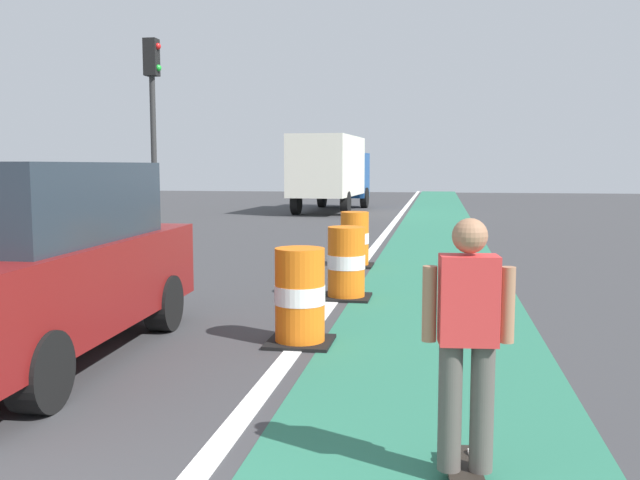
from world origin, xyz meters
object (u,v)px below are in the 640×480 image
(traffic_barrel_front, at_px, (300,297))
(traffic_barrel_mid, at_px, (346,264))
(parked_suv_nearest, at_px, (35,261))
(delivery_truck_down_block, at_px, (332,169))
(traffic_barrel_back, at_px, (355,240))
(skateboarder_on_lane, at_px, (467,342))
(traffic_light_corner, at_px, (153,105))

(traffic_barrel_front, relative_size, traffic_barrel_mid, 1.00)
(traffic_barrel_front, xyz_separation_m, traffic_barrel_mid, (0.16, 2.76, 0.00))
(parked_suv_nearest, distance_m, traffic_barrel_mid, 4.74)
(traffic_barrel_front, bearing_deg, delivery_truck_down_block, 97.82)
(delivery_truck_down_block, bearing_deg, traffic_barrel_back, -79.70)
(parked_suv_nearest, bearing_deg, traffic_barrel_mid, 55.18)
(skateboarder_on_lane, bearing_deg, traffic_light_corner, 120.57)
(traffic_barrel_mid, bearing_deg, skateboarder_on_lane, -75.46)
(traffic_barrel_front, bearing_deg, traffic_barrel_mid, 86.62)
(skateboarder_on_lane, distance_m, traffic_barrel_mid, 6.18)
(traffic_barrel_back, bearing_deg, delivery_truck_down_block, 100.30)
(traffic_barrel_mid, bearing_deg, traffic_barrel_back, 94.71)
(parked_suv_nearest, distance_m, traffic_barrel_back, 7.66)
(traffic_barrel_front, distance_m, traffic_barrel_back, 6.14)
(skateboarder_on_lane, bearing_deg, traffic_barrel_back, 101.06)
(traffic_barrel_front, xyz_separation_m, traffic_light_corner, (-5.50, 9.00, 2.97))
(traffic_barrel_back, bearing_deg, skateboarder_on_lane, -78.94)
(traffic_barrel_front, relative_size, traffic_barrel_back, 1.00)
(delivery_truck_down_block, bearing_deg, skateboarder_on_lane, -79.43)
(traffic_barrel_mid, xyz_separation_m, traffic_light_corner, (-5.66, 6.24, 2.97))
(delivery_truck_down_block, bearing_deg, traffic_barrel_mid, -80.65)
(delivery_truck_down_block, bearing_deg, traffic_barrel_front, -82.18)
(traffic_barrel_back, relative_size, delivery_truck_down_block, 0.14)
(parked_suv_nearest, relative_size, traffic_barrel_front, 4.28)
(parked_suv_nearest, bearing_deg, traffic_barrel_front, 23.75)
(traffic_barrel_back, bearing_deg, parked_suv_nearest, -108.41)
(traffic_barrel_mid, relative_size, traffic_barrel_back, 1.00)
(skateboarder_on_lane, distance_m, traffic_barrel_front, 3.66)
(traffic_barrel_front, height_order, traffic_light_corner, traffic_light_corner)
(delivery_truck_down_block, relative_size, traffic_light_corner, 1.51)
(traffic_barrel_back, bearing_deg, traffic_light_corner, 152.07)
(traffic_barrel_front, distance_m, delivery_truck_down_block, 22.78)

